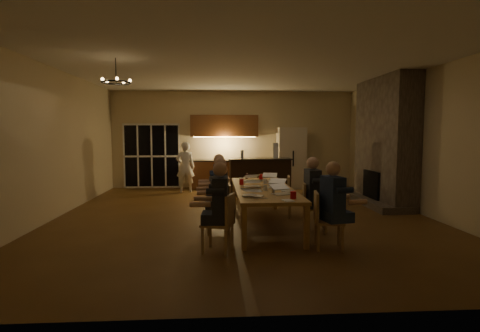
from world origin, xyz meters
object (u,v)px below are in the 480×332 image
object	(u,v)px
redcup_mid	(242,182)
refrigerator	(291,158)
bar_island	(260,177)
chair_right_near	(329,221)
can_cola	(247,176)
plate_near	(288,191)
laptop_b	(282,188)
can_silver	(273,190)
can_right	(279,182)
person_right_mid	(312,194)
laptop_c	(252,181)
chair_right_mid	(315,207)
mug_mid	(265,181)
redcup_far	(261,177)
chair_left_mid	(218,209)
bar_blender	(276,150)
standing_person	(185,167)
laptop_a	(253,190)
laptop_d	(276,182)
person_right_near	(332,206)
person_left_far	(219,187)
laptop_f	(269,176)
laptop_e	(250,176)
chair_right_far	(298,197)
person_left_near	(220,207)
dining_table	(263,206)
person_left_mid	(221,195)
chair_left_near	(218,223)
plate_far	(278,182)
chandelier	(116,83)
mug_back	(241,180)
redcup_near	(293,195)
chair_left_far	(219,199)
bar_bottle	(242,154)
mug_front	(265,188)

from	to	relation	value
redcup_mid	refrigerator	bearing A→B (deg)	66.86
bar_island	chair_right_near	bearing A→B (deg)	-85.86
can_cola	plate_near	xyz separation A→B (m)	(0.59, -2.01, -0.05)
bar_island	laptop_b	bearing A→B (deg)	-92.89
can_silver	can_right	distance (m)	1.00
person_right_mid	can_right	world-z (taller)	person_right_mid
laptop_c	can_right	world-z (taller)	laptop_c
can_right	chair_right_mid	bearing A→B (deg)	-54.36
mug_mid	redcup_far	distance (m)	0.77
chair_left_mid	bar_blender	size ratio (longest dim) A/B	1.96
standing_person	laptop_a	size ratio (longest dim) A/B	4.86
chair_right_mid	can_silver	world-z (taller)	chair_right_mid
can_cola	laptop_d	bearing A→B (deg)	-73.60
plate_near	person_right_near	bearing A→B (deg)	-65.97
person_left_far	laptop_f	distance (m)	1.22
laptop_e	person_right_near	bearing A→B (deg)	95.68
laptop_c	redcup_far	world-z (taller)	laptop_c
chair_right_far	refrigerator	bearing A→B (deg)	0.01
person_left_near	redcup_mid	world-z (taller)	person_left_near
dining_table	mug_mid	bearing A→B (deg)	78.39
mug_mid	can_silver	distance (m)	1.22
chair_right_near	standing_person	size ratio (longest dim) A/B	0.57
can_silver	can_right	world-z (taller)	same
can_right	chair_left_mid	bearing A→B (deg)	-146.51
dining_table	laptop_f	distance (m)	1.13
bar_island	can_right	size ratio (longest dim) A/B	15.39
person_left_mid	laptop_b	distance (m)	1.13
chair_left_near	plate_far	bearing A→B (deg)	169.10
person_left_far	chandelier	world-z (taller)	chandelier
chair_right_far	chandelier	world-z (taller)	chandelier
person_left_near	mug_back	size ratio (longest dim) A/B	13.80
redcup_mid	plate_far	xyz separation A→B (m)	(0.82, 0.38, -0.05)
refrigerator	laptop_e	size ratio (longest dim) A/B	6.25
chair_left_near	chair_right_near	bearing A→B (deg)	109.62
standing_person	plate_far	size ratio (longest dim) A/B	5.63
plate_far	plate_near	bearing A→B (deg)	-91.84
redcup_near	redcup_mid	size ratio (longest dim) A/B	1.00
chair_right_mid	chair_left_near	bearing A→B (deg)	132.59
chair_right_near	mug_back	world-z (taller)	chair_right_near
chair_left_near	redcup_far	world-z (taller)	chair_left_near
standing_person	person_left_near	bearing A→B (deg)	95.90
dining_table	chair_left_far	world-z (taller)	chair_left_far
bar_bottle	can_right	bearing A→B (deg)	-80.99
mug_front	plate_far	distance (m)	1.27
person_left_mid	redcup_near	xyz separation A→B (m)	(1.17, -0.76, 0.12)
chair_right_mid	laptop_c	size ratio (longest dim) A/B	2.78
laptop_d	can_right	size ratio (longest dim) A/B	2.67
laptop_e	redcup_mid	xyz separation A→B (m)	(-0.22, -0.60, -0.05)
chair_right_near	redcup_far	distance (m)	2.99
person_left_far	chair_left_near	bearing A→B (deg)	-3.42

